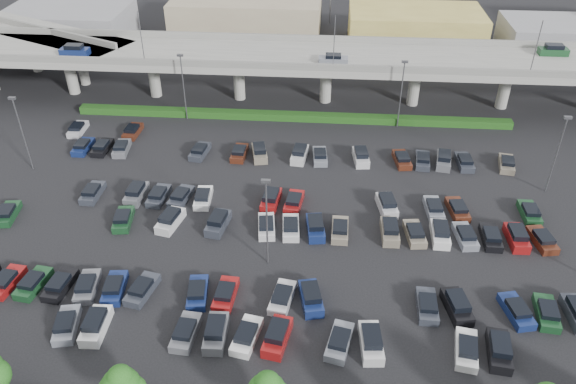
# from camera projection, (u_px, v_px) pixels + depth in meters

# --- Properties ---
(ground) EXTENTS (280.00, 280.00, 0.00)m
(ground) POSITION_uv_depth(u_px,v_px,m) (275.00, 217.00, 65.39)
(ground) COLOR black
(overpass) EXTENTS (150.00, 13.00, 15.80)m
(overpass) POSITION_uv_depth(u_px,v_px,m) (293.00, 59.00, 87.87)
(overpass) COLOR gray
(overpass) RESTS_ON ground
(on_ramp) EXTENTS (50.93, 30.13, 8.80)m
(on_ramp) POSITION_uv_depth(u_px,v_px,m) (9.00, 29.00, 100.46)
(on_ramp) COLOR gray
(on_ramp) RESTS_ON ground
(hedge) EXTENTS (66.00, 1.60, 1.10)m
(hedge) POSITION_uv_depth(u_px,v_px,m) (291.00, 116.00, 85.70)
(hedge) COLOR #144113
(hedge) RESTS_ON ground
(parked_cars) EXTENTS (63.00, 41.58, 1.67)m
(parked_cars) POSITION_uv_depth(u_px,v_px,m) (274.00, 231.00, 62.19)
(parked_cars) COLOR navy
(parked_cars) RESTS_ON ground
(light_poles) EXTENTS (66.90, 48.38, 10.30)m
(light_poles) POSITION_uv_depth(u_px,v_px,m) (240.00, 161.00, 63.81)
(light_poles) COLOR #4E4E53
(light_poles) RESTS_ON ground
(distant_buildings) EXTENTS (138.00, 24.00, 9.00)m
(distant_buildings) POSITION_uv_depth(u_px,v_px,m) (366.00, 23.00, 113.46)
(distant_buildings) COLOR gray
(distant_buildings) RESTS_ON ground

